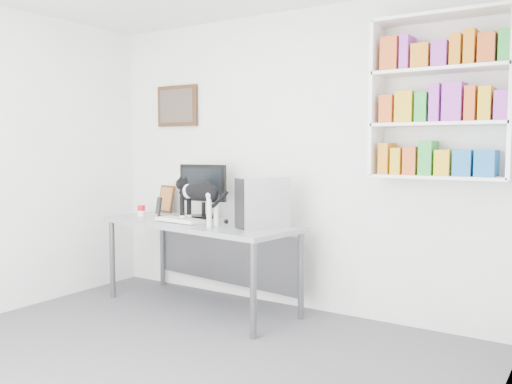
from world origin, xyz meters
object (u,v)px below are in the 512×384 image
at_px(keyboard, 180,220).
at_px(cat, 200,202).
at_px(monitor, 203,191).
at_px(bookshelf, 440,97).
at_px(pc_tower, 263,203).
at_px(soup_can, 141,211).
at_px(desk, 200,265).
at_px(leaning_print, 166,198).
at_px(speaker, 159,207).

height_order(keyboard, cat, cat).
xyz_separation_m(monitor, cat, (0.27, -0.39, -0.06)).
bearing_deg(bookshelf, pc_tower, -165.02).
distance_m(bookshelf, pc_tower, 1.63).
distance_m(monitor, soup_can, 0.66).
bearing_deg(desk, leaning_print, 160.01).
bearing_deg(monitor, desk, -66.03).
xyz_separation_m(bookshelf, pc_tower, (-1.35, -0.36, -0.84)).
xyz_separation_m(pc_tower, cat, (-0.56, -0.15, -0.01)).
bearing_deg(soup_can, pc_tower, 0.52).
height_order(pc_tower, leaning_print, pc_tower).
bearing_deg(speaker, pc_tower, 30.19).
distance_m(bookshelf, leaning_print, 2.92).
relative_size(desk, speaker, 9.19).
xyz_separation_m(bookshelf, monitor, (-2.18, -0.12, -0.79)).
relative_size(bookshelf, desk, 0.65).
relative_size(bookshelf, leaning_print, 4.31).
xyz_separation_m(keyboard, speaker, (-0.37, 0.12, 0.09)).
height_order(soup_can, cat, cat).
height_order(monitor, leaning_print, monitor).
bearing_deg(desk, soup_can, -172.32).
xyz_separation_m(bookshelf, keyboard, (-2.16, -0.48, -1.04)).
bearing_deg(keyboard, cat, -0.22).
height_order(bookshelf, leaning_print, bookshelf).
xyz_separation_m(desk, keyboard, (-0.14, -0.12, 0.42)).
bearing_deg(keyboard, soup_can, 175.66).
xyz_separation_m(desk, monitor, (-0.15, 0.24, 0.66)).
relative_size(soup_can, cat, 0.17).
bearing_deg(bookshelf, soup_can, -172.26).
relative_size(bookshelf, speaker, 5.96).
bearing_deg(speaker, soup_can, -147.71).
distance_m(desk, pc_tower, 0.91).
xyz_separation_m(keyboard, leaning_print, (-0.62, 0.50, 0.13)).
bearing_deg(desk, speaker, -172.97).
xyz_separation_m(bookshelf, leaning_print, (-2.78, 0.02, -0.91)).
xyz_separation_m(monitor, speaker, (-0.35, -0.25, -0.16)).
bearing_deg(monitor, speaker, -153.02).
height_order(bookshelf, pc_tower, bookshelf).
distance_m(soup_can, cat, 0.87).
distance_m(bookshelf, desk, 2.52).
distance_m(monitor, cat, 0.48).
bearing_deg(soup_can, leaning_print, 93.75).
bearing_deg(cat, leaning_print, 163.43).
bearing_deg(keyboard, pc_tower, 14.29).
bearing_deg(bookshelf, cat, -165.10).
relative_size(desk, soup_can, 17.77).
xyz_separation_m(monitor, keyboard, (0.02, -0.36, -0.24)).
distance_m(bookshelf, speaker, 2.72).
relative_size(bookshelf, cat, 1.93).
distance_m(monitor, leaning_print, 0.63).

